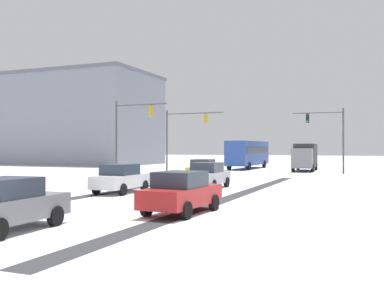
{
  "coord_description": "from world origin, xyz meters",
  "views": [
    {
      "loc": [
        11.37,
        -8.38,
        2.5
      ],
      "look_at": [
        0.0,
        19.7,
        2.8
      ],
      "focal_mm": 41.75,
      "sensor_mm": 36.0,
      "label": 1
    }
  ],
  "objects_px": {
    "car_yellow_cab_lead": "(203,169)",
    "box_truck_delivery": "(305,156)",
    "traffic_signal_far_left": "(182,130)",
    "traffic_signal_far_right": "(329,130)",
    "car_grey_sixth": "(6,204)",
    "bus_oncoming": "(248,152)",
    "traffic_signal_near_left": "(129,126)",
    "car_white_third": "(121,178)",
    "office_building_far_left_block": "(63,120)",
    "car_silver_second": "(208,175)",
    "car_red_fourth": "(181,192)"
  },
  "relations": [
    {
      "from": "car_grey_sixth",
      "to": "box_truck_delivery",
      "type": "distance_m",
      "value": 40.42
    },
    {
      "from": "car_silver_second",
      "to": "car_white_third",
      "type": "xyz_separation_m",
      "value": [
        -3.55,
        -4.51,
        0.0
      ]
    },
    {
      "from": "traffic_signal_far_right",
      "to": "car_white_third",
      "type": "relative_size",
      "value": 1.57
    },
    {
      "from": "traffic_signal_far_left",
      "to": "box_truck_delivery",
      "type": "relative_size",
      "value": 0.87
    },
    {
      "from": "traffic_signal_far_left",
      "to": "car_white_third",
      "type": "xyz_separation_m",
      "value": [
        5.2,
        -20.72,
        -3.63
      ]
    },
    {
      "from": "bus_oncoming",
      "to": "car_silver_second",
      "type": "bearing_deg",
      "value": -80.29
    },
    {
      "from": "car_red_fourth",
      "to": "office_building_far_left_block",
      "type": "xyz_separation_m",
      "value": [
        -39.58,
        43.16,
        6.25
      ]
    },
    {
      "from": "car_yellow_cab_lead",
      "to": "box_truck_delivery",
      "type": "relative_size",
      "value": 0.56
    },
    {
      "from": "box_truck_delivery",
      "to": "traffic_signal_far_left",
      "type": "bearing_deg",
      "value": -144.25
    },
    {
      "from": "box_truck_delivery",
      "to": "car_silver_second",
      "type": "bearing_deg",
      "value": -96.1
    },
    {
      "from": "traffic_signal_near_left",
      "to": "office_building_far_left_block",
      "type": "relative_size",
      "value": 0.22
    },
    {
      "from": "traffic_signal_near_left",
      "to": "car_white_third",
      "type": "bearing_deg",
      "value": -62.12
    },
    {
      "from": "traffic_signal_far_left",
      "to": "traffic_signal_far_right",
      "type": "relative_size",
      "value": 1.0
    },
    {
      "from": "traffic_signal_far_right",
      "to": "car_silver_second",
      "type": "bearing_deg",
      "value": -105.45
    },
    {
      "from": "traffic_signal_near_left",
      "to": "office_building_far_left_block",
      "type": "distance_m",
      "value": 38.3
    },
    {
      "from": "traffic_signal_far_left",
      "to": "car_yellow_cab_lead",
      "type": "xyz_separation_m",
      "value": [
        5.55,
        -8.52,
        -3.63
      ]
    },
    {
      "from": "car_silver_second",
      "to": "bus_oncoming",
      "type": "xyz_separation_m",
      "value": [
        -4.7,
        27.47,
        1.18
      ]
    },
    {
      "from": "traffic_signal_near_left",
      "to": "car_red_fourth",
      "type": "bearing_deg",
      "value": -54.41
    },
    {
      "from": "car_white_third",
      "to": "car_grey_sixth",
      "type": "height_order",
      "value": "same"
    },
    {
      "from": "car_white_third",
      "to": "bus_oncoming",
      "type": "relative_size",
      "value": 0.37
    },
    {
      "from": "car_silver_second",
      "to": "office_building_far_left_block",
      "type": "distance_m",
      "value": 49.62
    },
    {
      "from": "traffic_signal_far_left",
      "to": "bus_oncoming",
      "type": "distance_m",
      "value": 12.22
    },
    {
      "from": "traffic_signal_far_right",
      "to": "car_silver_second",
      "type": "xyz_separation_m",
      "value": [
        -5.58,
        -20.2,
        -3.54
      ]
    },
    {
      "from": "car_yellow_cab_lead",
      "to": "bus_oncoming",
      "type": "height_order",
      "value": "bus_oncoming"
    },
    {
      "from": "traffic_signal_far_left",
      "to": "car_yellow_cab_lead",
      "type": "relative_size",
      "value": 1.55
    },
    {
      "from": "traffic_signal_far_right",
      "to": "box_truck_delivery",
      "type": "bearing_deg",
      "value": 125.44
    },
    {
      "from": "traffic_signal_far_left",
      "to": "car_white_third",
      "type": "bearing_deg",
      "value": -75.92
    },
    {
      "from": "traffic_signal_far_right",
      "to": "bus_oncoming",
      "type": "distance_m",
      "value": 12.82
    },
    {
      "from": "car_silver_second",
      "to": "box_truck_delivery",
      "type": "xyz_separation_m",
      "value": [
        2.6,
        24.38,
        0.82
      ]
    },
    {
      "from": "bus_oncoming",
      "to": "car_yellow_cab_lead",
      "type": "bearing_deg",
      "value": -85.64
    },
    {
      "from": "car_grey_sixth",
      "to": "car_yellow_cab_lead",
      "type": "bearing_deg",
      "value": 96.12
    },
    {
      "from": "box_truck_delivery",
      "to": "traffic_signal_near_left",
      "type": "bearing_deg",
      "value": -123.14
    },
    {
      "from": "traffic_signal_near_left",
      "to": "car_red_fourth",
      "type": "height_order",
      "value": "traffic_signal_near_left"
    },
    {
      "from": "traffic_signal_far_right",
      "to": "traffic_signal_near_left",
      "type": "height_order",
      "value": "same"
    },
    {
      "from": "car_white_third",
      "to": "office_building_far_left_block",
      "type": "distance_m",
      "value": 50.29
    },
    {
      "from": "box_truck_delivery",
      "to": "traffic_signal_far_right",
      "type": "bearing_deg",
      "value": -54.56
    },
    {
      "from": "traffic_signal_far_left",
      "to": "traffic_signal_far_right",
      "type": "bearing_deg",
      "value": 15.55
    },
    {
      "from": "car_red_fourth",
      "to": "office_building_far_left_block",
      "type": "relative_size",
      "value": 0.14
    },
    {
      "from": "box_truck_delivery",
      "to": "office_building_far_left_block",
      "type": "xyz_separation_m",
      "value": [
        -39.44,
        8.28,
        5.44
      ]
    },
    {
      "from": "car_grey_sixth",
      "to": "box_truck_delivery",
      "type": "relative_size",
      "value": 0.56
    },
    {
      "from": "traffic_signal_far_right",
      "to": "car_yellow_cab_lead",
      "type": "bearing_deg",
      "value": -125.06
    },
    {
      "from": "traffic_signal_far_right",
      "to": "box_truck_delivery",
      "type": "height_order",
      "value": "traffic_signal_far_right"
    },
    {
      "from": "traffic_signal_near_left",
      "to": "box_truck_delivery",
      "type": "distance_m",
      "value": 21.83
    },
    {
      "from": "box_truck_delivery",
      "to": "office_building_far_left_block",
      "type": "height_order",
      "value": "office_building_far_left_block"
    },
    {
      "from": "car_white_third",
      "to": "car_grey_sixth",
      "type": "bearing_deg",
      "value": -75.78
    },
    {
      "from": "traffic_signal_near_left",
      "to": "traffic_signal_far_right",
      "type": "bearing_deg",
      "value": 43.27
    },
    {
      "from": "car_silver_second",
      "to": "box_truck_delivery",
      "type": "relative_size",
      "value": 0.55
    },
    {
      "from": "car_silver_second",
      "to": "car_grey_sixth",
      "type": "distance_m",
      "value": 15.91
    },
    {
      "from": "bus_oncoming",
      "to": "car_grey_sixth",
      "type": "bearing_deg",
      "value": -84.68
    },
    {
      "from": "car_red_fourth",
      "to": "car_grey_sixth",
      "type": "height_order",
      "value": "same"
    }
  ]
}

